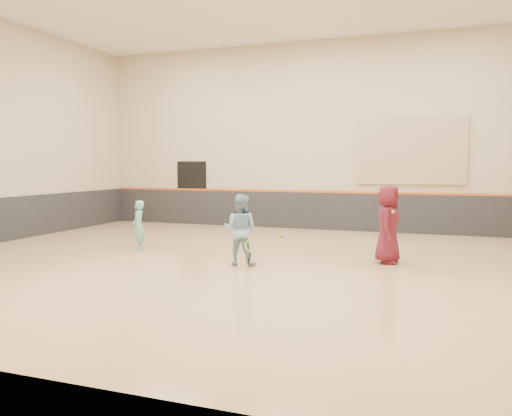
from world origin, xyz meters
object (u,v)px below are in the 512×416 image
(girl, at_px, (138,226))
(spare_racket, at_px, (280,235))
(instructor, at_px, (240,230))
(young_man, at_px, (388,224))

(girl, relative_size, spare_racket, 1.92)
(spare_racket, bearing_deg, instructor, -84.56)
(girl, distance_m, instructor, 3.07)
(instructor, distance_m, spare_racket, 4.33)
(instructor, height_order, young_man, young_man)
(instructor, bearing_deg, girl, -17.89)
(girl, bearing_deg, spare_racket, 117.50)
(young_man, bearing_deg, instructor, 115.99)
(spare_racket, bearing_deg, girl, -126.50)
(instructor, bearing_deg, young_man, -159.73)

